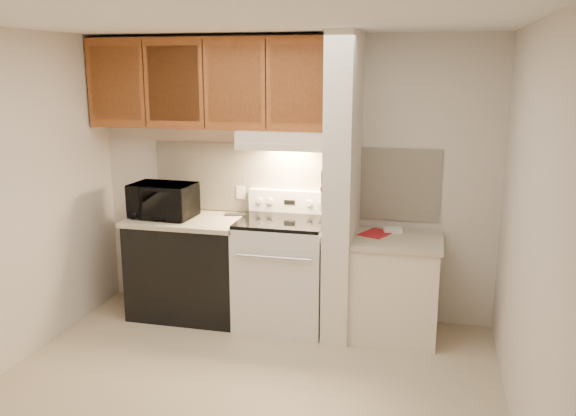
% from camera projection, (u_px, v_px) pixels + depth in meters
% --- Properties ---
extents(floor, '(3.60, 3.60, 0.00)m').
position_uv_depth(floor, '(243.00, 388.00, 4.33)').
color(floor, '#C0AD8D').
rests_on(floor, ground).
extents(ceiling, '(3.60, 3.60, 0.00)m').
position_uv_depth(ceiling, '(237.00, 21.00, 3.76)').
color(ceiling, white).
rests_on(ceiling, wall_back).
extents(wall_back, '(3.60, 2.50, 0.02)m').
position_uv_depth(wall_back, '(292.00, 178.00, 5.47)').
color(wall_back, beige).
rests_on(wall_back, floor).
extents(wall_left, '(0.02, 3.00, 2.50)m').
position_uv_depth(wall_left, '(6.00, 203.00, 4.46)').
color(wall_left, beige).
rests_on(wall_left, floor).
extents(wall_right, '(0.02, 3.00, 2.50)m').
position_uv_depth(wall_right, '(528.00, 234.00, 3.63)').
color(wall_right, beige).
rests_on(wall_right, floor).
extents(backsplash, '(2.60, 0.02, 0.63)m').
position_uv_depth(backsplash, '(292.00, 180.00, 5.46)').
color(backsplash, white).
rests_on(backsplash, wall_back).
extents(range_body, '(0.76, 0.65, 0.92)m').
position_uv_depth(range_body, '(283.00, 274.00, 5.32)').
color(range_body, silver).
rests_on(range_body, floor).
extents(oven_window, '(0.50, 0.01, 0.30)m').
position_uv_depth(oven_window, '(274.00, 282.00, 5.01)').
color(oven_window, black).
rests_on(oven_window, range_body).
extents(oven_handle, '(0.65, 0.02, 0.02)m').
position_uv_depth(oven_handle, '(272.00, 258.00, 4.92)').
color(oven_handle, silver).
rests_on(oven_handle, range_body).
extents(cooktop, '(0.74, 0.64, 0.03)m').
position_uv_depth(cooktop, '(283.00, 221.00, 5.21)').
color(cooktop, black).
rests_on(cooktop, range_body).
extents(range_backguard, '(0.76, 0.08, 0.20)m').
position_uv_depth(range_backguard, '(291.00, 201.00, 5.45)').
color(range_backguard, silver).
rests_on(range_backguard, range_body).
extents(range_display, '(0.10, 0.01, 0.04)m').
position_uv_depth(range_display, '(290.00, 202.00, 5.41)').
color(range_display, black).
rests_on(range_display, range_backguard).
extents(range_knob_left_outer, '(0.05, 0.02, 0.05)m').
position_uv_depth(range_knob_left_outer, '(259.00, 201.00, 5.48)').
color(range_knob_left_outer, silver).
rests_on(range_knob_left_outer, range_backguard).
extents(range_knob_left_inner, '(0.05, 0.02, 0.05)m').
position_uv_depth(range_knob_left_inner, '(270.00, 201.00, 5.45)').
color(range_knob_left_inner, silver).
rests_on(range_knob_left_inner, range_backguard).
extents(range_knob_right_inner, '(0.05, 0.02, 0.05)m').
position_uv_depth(range_knob_right_inner, '(309.00, 203.00, 5.37)').
color(range_knob_right_inner, silver).
rests_on(range_knob_right_inner, range_backguard).
extents(range_knob_right_outer, '(0.05, 0.02, 0.05)m').
position_uv_depth(range_knob_right_outer, '(320.00, 204.00, 5.35)').
color(range_knob_right_outer, silver).
rests_on(range_knob_right_outer, range_backguard).
extents(dishwasher_front, '(1.00, 0.63, 0.87)m').
position_uv_depth(dishwasher_front, '(190.00, 269.00, 5.53)').
color(dishwasher_front, black).
rests_on(dishwasher_front, floor).
extents(left_countertop, '(1.04, 0.67, 0.04)m').
position_uv_depth(left_countertop, '(188.00, 220.00, 5.43)').
color(left_countertop, '#C0B397').
rests_on(left_countertop, dishwasher_front).
extents(spoon_rest, '(0.24, 0.12, 0.02)m').
position_uv_depth(spoon_rest, '(237.00, 215.00, 5.52)').
color(spoon_rest, black).
rests_on(spoon_rest, left_countertop).
extents(teal_jar, '(0.09, 0.09, 0.10)m').
position_uv_depth(teal_jar, '(162.00, 205.00, 5.71)').
color(teal_jar, '#2D6461').
rests_on(teal_jar, left_countertop).
extents(outlet, '(0.08, 0.01, 0.12)m').
position_uv_depth(outlet, '(241.00, 192.00, 5.59)').
color(outlet, beige).
rests_on(outlet, backsplash).
extents(microwave, '(0.57, 0.40, 0.31)m').
position_uv_depth(microwave, '(163.00, 200.00, 5.42)').
color(microwave, black).
rests_on(microwave, left_countertop).
extents(partition_pillar, '(0.22, 0.70, 2.50)m').
position_uv_depth(partition_pillar, '(343.00, 188.00, 5.02)').
color(partition_pillar, silver).
rests_on(partition_pillar, floor).
extents(pillar_trim, '(0.01, 0.70, 0.04)m').
position_uv_depth(pillar_trim, '(329.00, 181.00, 5.03)').
color(pillar_trim, '#965023').
rests_on(pillar_trim, partition_pillar).
extents(knife_strip, '(0.02, 0.42, 0.04)m').
position_uv_depth(knife_strip, '(327.00, 180.00, 4.98)').
color(knife_strip, black).
rests_on(knife_strip, partition_pillar).
extents(knife_blade_a, '(0.01, 0.03, 0.16)m').
position_uv_depth(knife_blade_a, '(322.00, 196.00, 4.85)').
color(knife_blade_a, silver).
rests_on(knife_blade_a, knife_strip).
extents(knife_handle_a, '(0.02, 0.02, 0.10)m').
position_uv_depth(knife_handle_a, '(322.00, 177.00, 4.83)').
color(knife_handle_a, black).
rests_on(knife_handle_a, knife_strip).
extents(knife_blade_b, '(0.01, 0.04, 0.18)m').
position_uv_depth(knife_blade_b, '(324.00, 195.00, 4.94)').
color(knife_blade_b, silver).
rests_on(knife_blade_b, knife_strip).
extents(knife_handle_b, '(0.02, 0.02, 0.10)m').
position_uv_depth(knife_handle_b, '(324.00, 176.00, 4.90)').
color(knife_handle_b, black).
rests_on(knife_handle_b, knife_strip).
extents(knife_blade_c, '(0.01, 0.04, 0.20)m').
position_uv_depth(knife_blade_c, '(326.00, 194.00, 5.02)').
color(knife_blade_c, silver).
rests_on(knife_blade_c, knife_strip).
extents(knife_handle_c, '(0.02, 0.02, 0.10)m').
position_uv_depth(knife_handle_c, '(326.00, 174.00, 4.97)').
color(knife_handle_c, black).
rests_on(knife_handle_c, knife_strip).
extents(knife_blade_d, '(0.01, 0.04, 0.16)m').
position_uv_depth(knife_blade_d, '(327.00, 190.00, 5.09)').
color(knife_blade_d, silver).
rests_on(knife_blade_d, knife_strip).
extents(knife_handle_d, '(0.02, 0.02, 0.10)m').
position_uv_depth(knife_handle_d, '(328.00, 172.00, 5.05)').
color(knife_handle_d, black).
rests_on(knife_handle_d, knife_strip).
extents(knife_blade_e, '(0.01, 0.04, 0.18)m').
position_uv_depth(knife_blade_e, '(329.00, 189.00, 5.16)').
color(knife_blade_e, silver).
rests_on(knife_blade_e, knife_strip).
extents(knife_handle_e, '(0.02, 0.02, 0.10)m').
position_uv_depth(knife_handle_e, '(329.00, 171.00, 5.12)').
color(knife_handle_e, black).
rests_on(knife_handle_e, knife_strip).
extents(oven_mitt, '(0.03, 0.10, 0.24)m').
position_uv_depth(oven_mitt, '(330.00, 195.00, 5.23)').
color(oven_mitt, slate).
rests_on(oven_mitt, partition_pillar).
extents(right_cab_base, '(0.70, 0.60, 0.81)m').
position_uv_depth(right_cab_base, '(395.00, 289.00, 5.10)').
color(right_cab_base, beige).
rests_on(right_cab_base, floor).
extents(right_countertop, '(0.74, 0.64, 0.04)m').
position_uv_depth(right_countertop, '(397.00, 241.00, 5.00)').
color(right_countertop, '#C0B397').
rests_on(right_countertop, right_cab_base).
extents(red_folder, '(0.30, 0.34, 0.01)m').
position_uv_depth(red_folder, '(376.00, 233.00, 5.14)').
color(red_folder, '#B11A22').
rests_on(red_folder, right_countertop).
extents(white_box, '(0.17, 0.13, 0.04)m').
position_uv_depth(white_box, '(393.00, 230.00, 5.18)').
color(white_box, white).
rests_on(white_box, right_countertop).
extents(range_hood, '(0.78, 0.44, 0.15)m').
position_uv_depth(range_hood, '(286.00, 139.00, 5.17)').
color(range_hood, beige).
rests_on(range_hood, upper_cabinets).
extents(hood_lip, '(0.78, 0.04, 0.06)m').
position_uv_depth(hood_lip, '(280.00, 147.00, 4.98)').
color(hood_lip, beige).
rests_on(hood_lip, range_hood).
extents(upper_cabinets, '(2.18, 0.33, 0.77)m').
position_uv_depth(upper_cabinets, '(210.00, 83.00, 5.27)').
color(upper_cabinets, '#965023').
rests_on(upper_cabinets, wall_back).
extents(cab_door_a, '(0.46, 0.01, 0.63)m').
position_uv_depth(cab_door_a, '(115.00, 83.00, 5.31)').
color(cab_door_a, '#965023').
rests_on(cab_door_a, upper_cabinets).
extents(cab_gap_a, '(0.01, 0.01, 0.73)m').
position_uv_depth(cab_gap_a, '(144.00, 83.00, 5.24)').
color(cab_gap_a, black).
rests_on(cab_gap_a, upper_cabinets).
extents(cab_door_b, '(0.46, 0.01, 0.63)m').
position_uv_depth(cab_door_b, '(173.00, 84.00, 5.18)').
color(cab_door_b, '#965023').
rests_on(cab_door_b, upper_cabinets).
extents(cab_gap_b, '(0.01, 0.01, 0.73)m').
position_uv_depth(cab_gap_b, '(203.00, 84.00, 5.12)').
color(cab_gap_b, black).
rests_on(cab_gap_b, upper_cabinets).
extents(cab_door_c, '(0.46, 0.01, 0.63)m').
position_uv_depth(cab_door_c, '(234.00, 84.00, 5.06)').
color(cab_door_c, '#965023').
rests_on(cab_door_c, upper_cabinets).
extents(cab_gap_c, '(0.01, 0.01, 0.73)m').
position_uv_depth(cab_gap_c, '(266.00, 84.00, 4.99)').
color(cab_gap_c, black).
rests_on(cab_gap_c, upper_cabinets).
extents(cab_door_d, '(0.46, 0.01, 0.63)m').
position_uv_depth(cab_door_d, '(298.00, 84.00, 4.93)').
color(cab_door_d, '#965023').
rests_on(cab_door_d, upper_cabinets).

